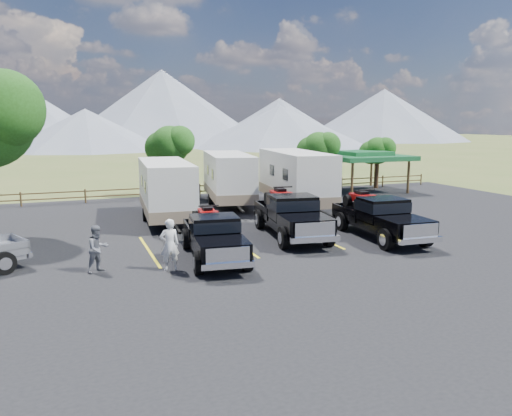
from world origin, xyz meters
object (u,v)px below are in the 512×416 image
object	(u,v)px
trailer_left	(166,190)
trailer_right	(296,179)
rig_left	(214,235)
trailer_center	(228,178)
person_b	(98,249)
rig_center	(291,214)
pavilion	(363,156)
person_a	(170,245)
rig_right	(379,216)

from	to	relation	value
trailer_left	trailer_right	size ratio (longest dim) A/B	0.92
rig_left	trailer_center	size ratio (longest dim) A/B	0.63
person_b	rig_center	bearing A→B (deg)	-12.78
pavilion	trailer_right	size ratio (longest dim) A/B	0.59
rig_left	person_b	xyz separation A→B (m)	(-4.50, -0.27, -0.08)
trailer_right	trailer_left	bearing A→B (deg)	-165.08
trailer_left	trailer_right	distance (m)	8.61
trailer_right	person_b	distance (m)	16.14
trailer_right	person_a	distance (m)	14.79
person_a	person_b	size ratio (longest dim) A/B	1.12
trailer_left	rig_center	bearing A→B (deg)	-45.81
trailer_center	trailer_right	world-z (taller)	trailer_right
pavilion	person_a	world-z (taller)	pavilion
rig_center	trailer_center	world-z (taller)	trailer_center
person_a	person_b	distance (m)	2.62
trailer_left	trailer_center	xyz separation A→B (m)	(4.92, 3.97, 0.04)
rig_left	rig_center	size ratio (longest dim) A/B	0.88
person_a	trailer_right	bearing A→B (deg)	-133.59
trailer_center	trailer_right	xyz separation A→B (m)	(3.61, -2.79, 0.11)
trailer_right	person_b	xyz separation A→B (m)	(-12.72, -9.89, -1.01)
person_a	rig_left	bearing A→B (deg)	-152.35
rig_left	trailer_left	bearing A→B (deg)	98.67
rig_center	trailer_right	size ratio (longest dim) A/B	0.67
pavilion	rig_right	distance (m)	16.64
trailer_right	rig_right	bearing A→B (deg)	-81.64
pavilion	person_a	distance (m)	24.75
person_a	trailer_left	bearing A→B (deg)	-99.92
rig_right	person_b	world-z (taller)	rig_right
rig_left	rig_right	distance (m)	8.45
rig_right	trailer_left	xyz separation A→B (m)	(-8.73, 7.70, 0.70)
rig_right	rig_left	bearing A→B (deg)	-171.45
rig_left	trailer_center	distance (m)	13.28
trailer_center	pavilion	bearing A→B (deg)	21.89
rig_left	person_a	world-z (taller)	rig_left
pavilion	person_b	bearing A→B (deg)	-144.12
trailer_right	trailer_center	bearing A→B (deg)	149.31
rig_center	person_b	distance (m)	9.50
person_b	trailer_left	bearing A→B (deg)	34.54
trailer_left	trailer_center	distance (m)	6.32
pavilion	rig_right	size ratio (longest dim) A/B	0.94
trailer_center	trailer_right	bearing A→B (deg)	-28.22
trailer_center	trailer_left	bearing A→B (deg)	-131.55
rig_left	rig_right	world-z (taller)	rig_right
rig_right	trailer_right	bearing A→B (deg)	94.79
rig_left	person_b	world-z (taller)	rig_left
person_b	person_a	bearing A→B (deg)	-46.86
pavilion	rig_center	world-z (taller)	pavilion
trailer_left	person_b	bearing A→B (deg)	-110.97
pavilion	rig_left	world-z (taller)	pavilion
rig_left	trailer_right	world-z (taller)	trailer_right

